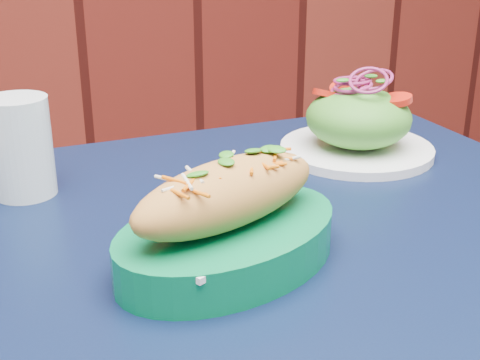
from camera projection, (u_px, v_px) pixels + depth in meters
name	position (u px, v px, depth m)	size (l,w,h in m)	color
cafe_table	(284.00, 329.00, 0.67)	(0.83, 0.83, 0.75)	black
banh_mi_basket	(228.00, 221.00, 0.61)	(0.27, 0.23, 0.11)	#046C3D
salad_plate	(358.00, 124.00, 0.89)	(0.21, 0.21, 0.11)	white
water_glass	(21.00, 147.00, 0.75)	(0.07, 0.07, 0.11)	silver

